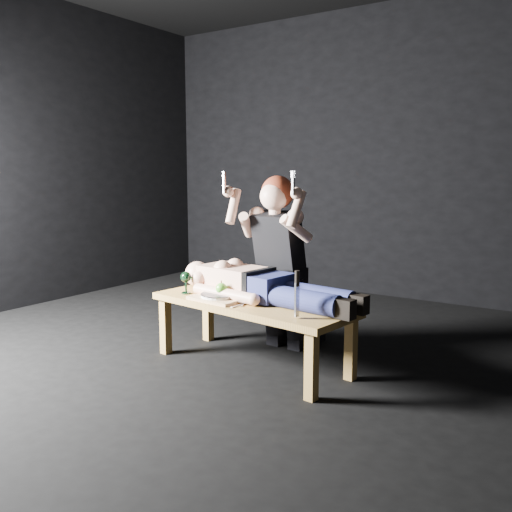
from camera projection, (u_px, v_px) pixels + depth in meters
name	position (u px, v px, depth m)	size (l,w,h in m)	color
ground	(226.00, 354.00, 4.04)	(5.00, 5.00, 0.00)	black
back_wall	(367.00, 154.00, 5.87)	(5.00, 5.00, 0.00)	black
table	(252.00, 333.00, 3.76)	(1.43, 0.54, 0.45)	#AE853D
lying_man	(264.00, 282.00, 3.75)	(1.33, 0.40, 0.24)	#DFB093
kneeling_woman	(285.00, 261.00, 4.08)	(0.70, 0.79, 1.32)	black
serving_tray	(219.00, 298.00, 3.76)	(0.36, 0.26, 0.02)	tan
plate	(219.00, 295.00, 3.76)	(0.24, 0.24, 0.02)	white
apple	(221.00, 288.00, 3.75)	(0.08, 0.08, 0.08)	#49AD1D
goblet	(186.00, 283.00, 3.95)	(0.08, 0.08, 0.16)	black
fork_flat	(196.00, 297.00, 3.83)	(0.01, 0.15, 0.01)	#B2B2B7
knife_flat	(239.00, 305.00, 3.60)	(0.01, 0.15, 0.01)	#B2B2B7
spoon_flat	(243.00, 304.00, 3.64)	(0.01, 0.15, 0.01)	#B2B2B7
carving_knife	(297.00, 295.00, 3.27)	(0.04, 0.04, 0.29)	#B2B2B7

